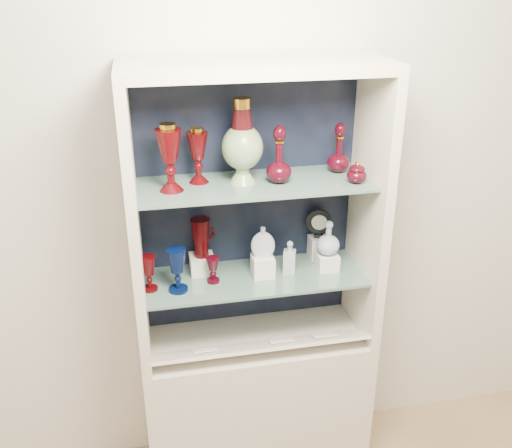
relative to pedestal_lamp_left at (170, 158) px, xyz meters
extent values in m
cube|color=silver|center=(0.33, 0.22, -0.20)|extent=(3.50, 0.02, 2.80)
cube|color=beige|center=(0.33, 0.00, -1.22)|extent=(1.00, 0.40, 0.75)
cube|color=black|center=(0.33, 0.19, -0.27)|extent=(0.98, 0.02, 1.15)
cube|color=beige|center=(-0.15, 0.00, -0.27)|extent=(0.04, 0.40, 1.15)
cube|color=beige|center=(0.81, 0.00, -0.27)|extent=(0.04, 0.40, 1.15)
cube|color=beige|center=(0.33, 0.00, 0.32)|extent=(1.00, 0.40, 0.04)
cube|color=slate|center=(0.33, 0.02, -0.56)|extent=(0.92, 0.34, 0.01)
cube|color=slate|center=(0.33, 0.02, -0.14)|extent=(0.92, 0.34, 0.01)
cube|color=beige|center=(0.33, -0.11, -0.82)|extent=(0.92, 0.17, 0.09)
cube|color=white|center=(0.09, -0.11, -0.80)|extent=(0.10, 0.06, 0.03)
cube|color=white|center=(0.41, -0.11, -0.80)|extent=(0.10, 0.06, 0.03)
cube|color=white|center=(0.61, -0.11, -0.80)|extent=(0.10, 0.06, 0.03)
cube|color=silver|center=(0.11, 0.10, -0.51)|extent=(0.10, 0.10, 0.08)
cube|color=silver|center=(0.36, 0.02, -0.50)|extent=(0.09, 0.09, 0.09)
cube|color=silver|center=(0.65, 0.02, -0.51)|extent=(0.09, 0.09, 0.07)
cube|color=silver|center=(0.64, 0.13, -0.50)|extent=(0.08, 0.08, 0.10)
camera|label=1|loc=(-0.09, -2.05, 0.64)|focal=40.00mm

